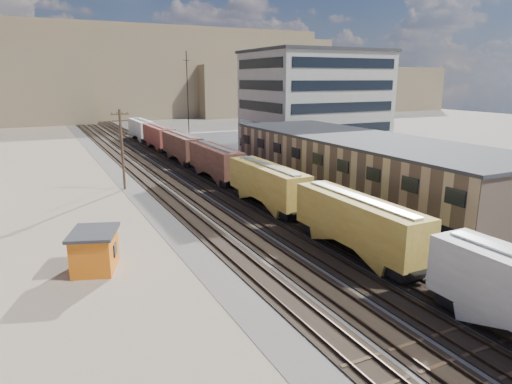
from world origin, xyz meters
name	(u,v)px	position (x,y,z in m)	size (l,w,h in m)	color
ground	(434,338)	(0.00, 0.00, 0.00)	(300.00, 300.00, 0.00)	#6B6356
ballast_bed	(173,172)	(0.00, 50.00, 0.03)	(18.00, 200.00, 0.06)	#4C4742
dirt_yard	(23,204)	(-20.00, 40.00, 0.01)	(24.00, 180.00, 0.03)	#87765D
asphalt_lot	(354,177)	(22.00, 35.00, 0.02)	(26.00, 120.00, 0.04)	#232326
rail_tracks	(169,172)	(-0.55, 50.00, 0.11)	(11.40, 200.00, 0.24)	black
freight_train	(239,170)	(3.80, 34.32, 2.79)	(3.00, 119.74, 4.46)	black
warehouse	(361,168)	(14.98, 25.00, 3.65)	(12.40, 40.40, 7.25)	#A28066
office_tower	(314,103)	(27.95, 54.95, 9.26)	(22.60, 18.60, 18.45)	#9E998E
utility_pole_north	(122,148)	(-8.50, 42.00, 5.30)	(2.20, 0.32, 10.00)	#382619
radio_mast	(188,106)	(6.00, 60.00, 9.12)	(1.20, 0.16, 18.00)	black
hills_north	(80,77)	(0.17, 167.92, 14.10)	(265.00, 80.00, 32.00)	brown
maintenance_shed	(95,250)	(-15.15, 17.61, 1.53)	(4.31, 4.88, 2.99)	#D36413
parked_car_blue	(290,153)	(22.47, 53.80, 0.72)	(2.38, 5.17, 1.44)	navy
parked_car_far	(316,152)	(27.46, 52.86, 0.67)	(1.57, 3.91, 1.33)	silver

